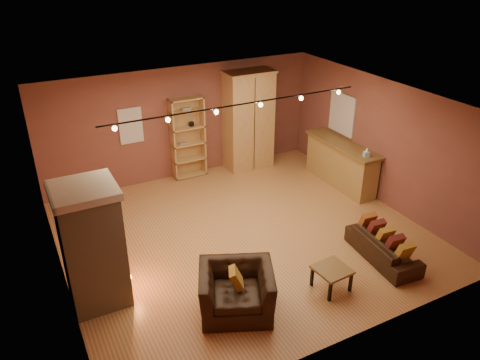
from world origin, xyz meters
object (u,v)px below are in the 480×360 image
coffee_table (332,271)px  loveseat (384,243)px  bar_counter (341,163)px  armchair (236,284)px  armoire (248,120)px  fireplace (93,246)px  bookcase (187,137)px

coffee_table → loveseat: bearing=10.1°
bar_counter → loveseat: bar_counter is taller
armchair → armoire: bearing=83.7°
armoire → coffee_table: size_ratio=4.32×
fireplace → loveseat: 5.21m
armchair → bar_counter: bearing=57.3°
bookcase → coffee_table: 5.40m
bar_counter → fireplace: bearing=-166.1°
loveseat → armchair: size_ratio=1.19×
fireplace → bar_counter: 6.45m
armchair → fireplace: bearing=169.4°
armoire → armchair: 5.65m
fireplace → coffee_table: fireplace is taller
fireplace → armoire: 5.90m
armchair → coffee_table: (1.69, -0.28, -0.16)m
armoire → coffee_table: bearing=-102.5°
fireplace → bookcase: size_ratio=1.02×
armchair → coffee_table: size_ratio=2.32×
loveseat → bar_counter: bearing=-17.7°
bar_counter → armchair: 5.20m
loveseat → coffee_table: (-1.40, -0.25, 0.02)m
bookcase → armchair: (-1.20, -5.05, -0.54)m
armoire → bar_counter: size_ratio=1.14×
bookcase → loveseat: size_ratio=1.25×
bookcase → bar_counter: bookcase is taller
bookcase → armchair: size_ratio=1.49×
bookcase → loveseat: bookcase is taller
loveseat → armoire: bearing=8.9°
loveseat → bookcase: bearing=26.2°
bookcase → armoire: (1.63, -0.22, 0.24)m
coffee_table → bar_counter: bearing=49.8°
bookcase → coffee_table: (0.49, -5.33, -0.69)m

